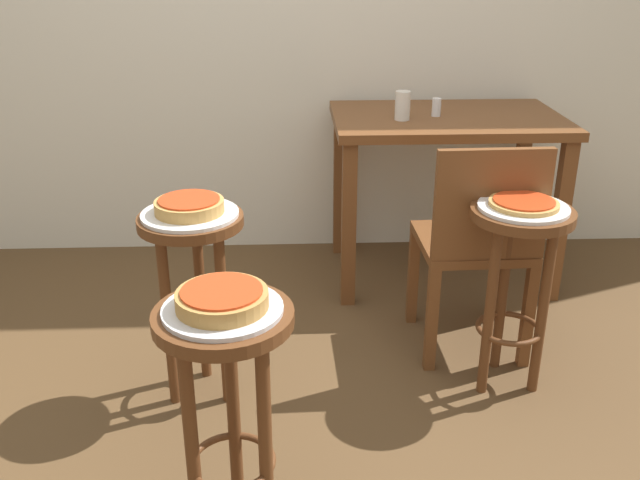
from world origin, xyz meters
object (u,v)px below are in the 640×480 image
Objects in this scene: pizza_leftside at (524,203)px; dining_table at (446,144)px; serving_plate_foreground at (223,309)px; serving_plate_middle at (190,214)px; stool_leftside at (517,261)px; condiment_shaker at (436,107)px; cup_near_edge at (403,106)px; stool_foreground at (227,378)px; pizza_middle at (189,206)px; serving_plate_leftside at (523,207)px; stool_middle at (194,269)px; pizza_foreground at (222,299)px; wooden_chair at (478,241)px.

dining_table is (-0.06, 0.91, -0.05)m from pizza_leftside.
serving_plate_foreground is 0.66m from serving_plate_middle.
stool_leftside is at bearing -86.09° from dining_table.
condiment_shaker is (-0.06, -0.01, 0.17)m from dining_table.
cup_near_edge is at bearing -160.86° from dining_table.
pizza_leftside is 0.90m from cup_near_edge.
stool_foreground is 2.96× the size of pizza_leftside.
pizza_middle is 2.84× the size of condiment_shaker.
pizza_middle is at bearing 103.91° from serving_plate_foreground.
serving_plate_leftside is 0.02m from pizza_leftside.
stool_middle is at bearing -179.30° from stool_leftside.
stool_foreground is 1.15m from pizza_leftside.
dining_table is 8.24× the size of cup_near_edge.
serving_plate_middle is 1.05× the size of serving_plate_leftside.
cup_near_edge is 0.17m from condiment_shaker.
serving_plate_leftside is at bearing 35.02° from serving_plate_foreground.
pizza_foreground is 0.22× the size of dining_table.
stool_leftside is 0.23m from wooden_chair.
stool_middle is 5.48× the size of cup_near_edge.
pizza_leftside is at bearing 0.00° from serving_plate_leftside.
dining_table reaches higher than serving_plate_foreground.
serving_plate_leftside is 0.31m from wooden_chair.
stool_foreground is 0.67× the size of dining_table.
condiment_shaker reaches higher than stool_foreground.
cup_near_edge reaches higher than pizza_leftside.
serving_plate_foreground is 3.72× the size of condiment_shaker.
stool_middle is at bearing -179.30° from pizza_leftside.
stool_middle is at bearing -136.58° from condiment_shaker.
wooden_chair is (1.01, 0.23, -0.21)m from serving_plate_middle.
stool_middle is at bearing -179.30° from serving_plate_leftside.
cup_near_edge reaches higher than condiment_shaker.
condiment_shaker is at bearing 97.46° from serving_plate_leftside.
wooden_chair reaches higher than serving_plate_leftside.
pizza_foreground reaches higher than serving_plate_middle.
wooden_chair reaches higher than serving_plate_foreground.
pizza_middle is at bearing -133.46° from cup_near_edge.
condiment_shaker is at bearing 97.46° from pizza_leftside.
wooden_chair is (-0.08, 0.22, -0.02)m from stool_leftside.
stool_leftside is (0.93, 0.65, -0.22)m from pizza_foreground.
cup_near_edge is (0.81, 0.85, 0.13)m from pizza_middle.
dining_table is 0.18m from condiment_shaker.
cup_near_edge is at bearing 46.54° from serving_plate_middle.
condiment_shaker reaches higher than serving_plate_leftside.
dining_table reaches higher than pizza_foreground.
serving_plate_leftside is at bearing 0.70° from stool_middle.
pizza_leftside is (0.00, 0.00, 0.21)m from stool_leftside.
pizza_foreground is 1.13m from serving_plate_leftside.
condiment_shaker is at bearing 93.42° from wooden_chair.
serving_plate_foreground is at bearing -134.44° from wooden_chair.
stool_middle is at bearing 103.91° from pizza_foreground.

